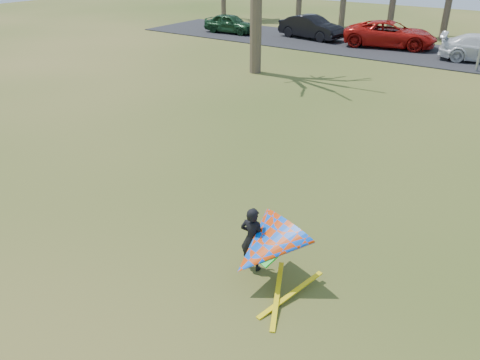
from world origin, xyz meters
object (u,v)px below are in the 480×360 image
Objects in this scene: car_1 at (311,27)px; car_2 at (390,34)px; kite_flyer at (263,247)px; car_0 at (230,23)px.

car_1 is 5.79m from car_2.
kite_flyer reaches higher than car_1.
car_2 is (12.03, 1.69, 0.12)m from car_0.
car_0 is 0.69× the size of car_2.
car_2 is at bearing -78.30° from car_1.
kite_flyer reaches higher than car_2.
kite_flyer is (18.07, -23.91, 0.07)m from car_0.
car_1 is 0.81× the size of car_2.
car_2 reaches higher than car_0.
car_0 is 1.75× the size of kite_flyer.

